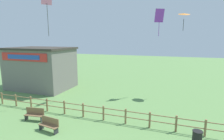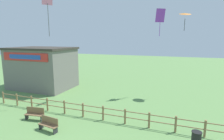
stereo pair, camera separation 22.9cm
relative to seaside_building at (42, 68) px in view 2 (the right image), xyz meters
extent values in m
cylinder|color=olive|center=(0.40, -5.94, -2.00)|extent=(0.14, 0.14, 1.14)
cylinder|color=olive|center=(2.14, -5.94, -2.00)|extent=(0.14, 0.14, 1.14)
cylinder|color=olive|center=(3.88, -5.94, -2.00)|extent=(0.14, 0.14, 1.14)
cylinder|color=olive|center=(5.61, -5.94, -2.00)|extent=(0.14, 0.14, 1.14)
cylinder|color=olive|center=(7.35, -5.94, -2.00)|extent=(0.14, 0.14, 1.14)
cylinder|color=olive|center=(9.09, -5.94, -2.00)|extent=(0.14, 0.14, 1.14)
cylinder|color=olive|center=(10.83, -5.94, -2.00)|extent=(0.14, 0.14, 1.14)
cylinder|color=olive|center=(12.57, -5.94, -2.00)|extent=(0.14, 0.14, 1.14)
cylinder|color=olive|center=(14.30, -5.94, -2.00)|extent=(0.14, 0.14, 1.14)
cylinder|color=olive|center=(16.04, -5.94, -2.00)|extent=(0.14, 0.14, 1.14)
cylinder|color=olive|center=(17.78, -5.94, -2.00)|extent=(0.14, 0.14, 1.14)
cylinder|color=olive|center=(10.83, -5.94, -1.60)|extent=(20.85, 0.07, 0.07)
cylinder|color=olive|center=(10.83, -5.94, -2.06)|extent=(20.85, 0.07, 0.07)
cube|color=slate|center=(0.00, 0.01, -0.14)|extent=(7.41, 5.10, 4.87)
cube|color=#38332D|center=(0.00, 0.01, 2.42)|extent=(7.71, 5.40, 0.24)
cube|color=red|center=(0.00, -2.58, 1.60)|extent=(6.30, 0.08, 0.90)
cube|color=#234CAD|center=(0.00, -2.63, 1.60)|extent=(4.44, 0.04, 0.49)
cube|color=brown|center=(7.98, -8.72, -2.14)|extent=(1.53, 0.58, 0.05)
cube|color=brown|center=(8.01, -8.54, -1.87)|extent=(1.48, 0.23, 0.50)
cube|color=#2D2D33|center=(7.33, -8.64, -2.37)|extent=(0.10, 0.36, 0.40)
cube|color=#2D2D33|center=(8.64, -8.80, -2.37)|extent=(0.10, 0.36, 0.40)
cube|color=brown|center=(5.87, -7.73, -2.14)|extent=(1.53, 0.60, 0.05)
cube|color=brown|center=(5.84, -7.55, -1.87)|extent=(1.48, 0.25, 0.50)
cube|color=#2D2D33|center=(5.21, -7.82, -2.37)|extent=(0.11, 0.36, 0.40)
cube|color=#2D2D33|center=(6.52, -7.63, -2.37)|extent=(0.11, 0.36, 0.40)
cylinder|color=black|center=(17.16, -7.26, -2.12)|extent=(0.53, 0.53, 0.91)
cylinder|color=black|center=(17.16, -7.26, -1.64)|extent=(0.57, 0.57, 0.04)
cylinder|color=#4C4C51|center=(5.06, -4.46, 5.20)|extent=(0.05, 0.05, 2.80)
cone|color=orange|center=(16.47, 2.88, 6.16)|extent=(1.50, 1.49, 0.40)
cylinder|color=#333338|center=(16.47, 2.88, 5.05)|extent=(0.05, 0.05, 1.25)
cube|color=purple|center=(14.03, 2.06, 5.99)|extent=(1.00, 0.74, 1.35)
cylinder|color=purple|center=(14.03, 2.06, 4.66)|extent=(0.05, 0.05, 1.57)
camera|label=1|loc=(15.53, -17.55, 3.54)|focal=28.00mm
camera|label=2|loc=(15.74, -17.47, 3.54)|focal=28.00mm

